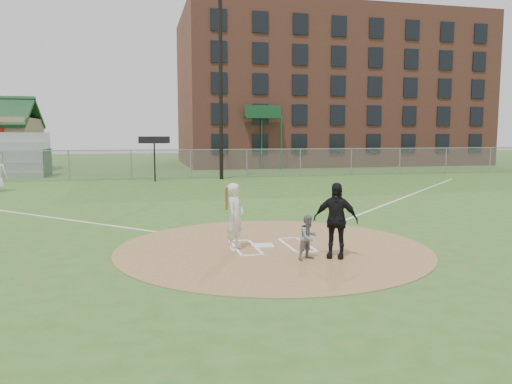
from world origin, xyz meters
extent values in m
plane|color=#335D20|center=(0.00, 0.00, 0.00)|extent=(140.00, 140.00, 0.00)
cylinder|color=#9B7749|center=(0.00, 0.00, 0.01)|extent=(8.40, 8.40, 0.02)
cube|color=silver|center=(-0.19, 0.20, 0.04)|extent=(0.54, 0.54, 0.03)
cube|color=white|center=(9.00, 9.00, 0.01)|extent=(17.04, 17.04, 0.01)
cube|color=white|center=(-9.00, 9.00, 0.01)|extent=(17.04, 17.04, 0.01)
imported|color=slate|center=(0.51, -1.44, 0.57)|extent=(0.66, 0.60, 1.10)
imported|color=black|center=(1.21, -1.41, 0.95)|extent=(1.18, 0.94, 1.87)
cube|color=white|center=(-1.00, 0.15, 0.03)|extent=(0.08, 1.80, 0.01)
cube|color=white|center=(-0.45, 0.15, 0.03)|extent=(0.08, 1.80, 0.01)
cube|color=white|center=(-0.72, 1.05, 0.03)|extent=(0.62, 0.08, 0.01)
cube|color=white|center=(-0.72, -0.75, 0.03)|extent=(0.62, 0.08, 0.01)
cube|color=white|center=(1.00, 0.15, 0.03)|extent=(0.08, 1.80, 0.01)
cube|color=white|center=(0.45, 0.15, 0.03)|extent=(0.08, 1.80, 0.01)
cube|color=white|center=(0.72, 1.05, 0.03)|extent=(0.62, 0.08, 0.01)
cube|color=white|center=(0.72, -0.75, 0.03)|extent=(0.62, 0.08, 0.01)
imported|color=silver|center=(-1.03, -0.01, 0.90)|extent=(0.72, 0.77, 1.76)
cylinder|color=brown|center=(-1.33, -0.41, 1.45)|extent=(0.17, 0.60, 0.70)
cube|color=slate|center=(0.00, 22.00, 1.00)|extent=(56.00, 0.03, 2.00)
cube|color=gray|center=(0.00, 22.00, 2.00)|extent=(56.00, 0.06, 0.06)
cube|color=gray|center=(0.00, 22.00, 1.00)|extent=(56.08, 0.08, 2.00)
cube|color=#194728|center=(-10.00, 26.20, 1.00)|extent=(0.08, 3.20, 2.00)
cube|color=brown|center=(16.00, 38.00, 7.50)|extent=(30.00, 16.00, 15.00)
cube|color=black|center=(15.90, 29.94, 7.40)|extent=(26.60, 0.10, 12.20)
cube|color=#194728|center=(7.00, 29.34, 4.50)|extent=(3.20, 1.00, 0.15)
cube|color=#194728|center=(7.00, 29.84, 2.25)|extent=(0.12, 0.12, 4.50)
cube|color=#194728|center=(8.50, 28.89, 2.25)|extent=(0.12, 0.12, 4.50)
cube|color=#194728|center=(7.00, 29.34, 5.05)|extent=(3.20, 0.08, 1.00)
cylinder|color=black|center=(2.00, 21.00, 6.00)|extent=(0.26, 0.26, 12.00)
cylinder|color=black|center=(-2.50, 20.20, 1.30)|extent=(0.10, 0.10, 2.60)
cube|color=black|center=(-2.50, 20.20, 2.70)|extent=(2.00, 0.10, 0.45)
camera|label=1|loc=(-3.44, -12.74, 3.05)|focal=35.00mm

